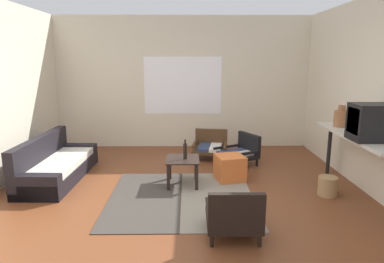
{
  "coord_description": "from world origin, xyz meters",
  "views": [
    {
      "loc": [
        0.1,
        -4.12,
        1.84
      ],
      "look_at": [
        0.16,
        0.82,
        0.79
      ],
      "focal_mm": 31.91,
      "sensor_mm": 36.0,
      "label": 1
    }
  ],
  "objects_px": {
    "clay_vase": "(341,118)",
    "couch": "(55,166)",
    "crt_television": "(373,122)",
    "coffee_table": "(183,164)",
    "armchair_by_window": "(210,145)",
    "armchair_corner": "(240,151)",
    "armchair_striped_foreground": "(234,216)",
    "wicker_basket": "(328,186)",
    "glass_bottle": "(185,151)",
    "ottoman_orange": "(230,168)",
    "console_shelf": "(358,141)"
  },
  "relations": [
    {
      "from": "couch",
      "to": "armchair_corner",
      "type": "height_order",
      "value": "couch"
    },
    {
      "from": "armchair_striped_foreground",
      "to": "clay_vase",
      "type": "relative_size",
      "value": 1.94
    },
    {
      "from": "armchair_corner",
      "to": "console_shelf",
      "type": "relative_size",
      "value": 0.44
    },
    {
      "from": "couch",
      "to": "console_shelf",
      "type": "xyz_separation_m",
      "value": [
        4.34,
        -0.7,
        0.55
      ]
    },
    {
      "from": "armchair_by_window",
      "to": "glass_bottle",
      "type": "height_order",
      "value": "glass_bottle"
    },
    {
      "from": "armchair_by_window",
      "to": "ottoman_orange",
      "type": "relative_size",
      "value": 1.74
    },
    {
      "from": "console_shelf",
      "to": "crt_television",
      "type": "height_order",
      "value": "crt_television"
    },
    {
      "from": "armchair_corner",
      "to": "ottoman_orange",
      "type": "relative_size",
      "value": 1.99
    },
    {
      "from": "coffee_table",
      "to": "glass_bottle",
      "type": "distance_m",
      "value": 0.21
    },
    {
      "from": "coffee_table",
      "to": "armchair_striped_foreground",
      "type": "relative_size",
      "value": 0.86
    },
    {
      "from": "coffee_table",
      "to": "crt_television",
      "type": "height_order",
      "value": "crt_television"
    },
    {
      "from": "coffee_table",
      "to": "glass_bottle",
      "type": "xyz_separation_m",
      "value": [
        0.04,
        -0.01,
        0.21
      ]
    },
    {
      "from": "couch",
      "to": "armchair_striped_foreground",
      "type": "relative_size",
      "value": 2.96
    },
    {
      "from": "ottoman_orange",
      "to": "glass_bottle",
      "type": "height_order",
      "value": "glass_bottle"
    },
    {
      "from": "coffee_table",
      "to": "armchair_corner",
      "type": "height_order",
      "value": "armchair_corner"
    },
    {
      "from": "armchair_striped_foreground",
      "to": "ottoman_orange",
      "type": "height_order",
      "value": "armchair_striped_foreground"
    },
    {
      "from": "armchair_striped_foreground",
      "to": "armchair_corner",
      "type": "bearing_deg",
      "value": 79.98
    },
    {
      "from": "couch",
      "to": "glass_bottle",
      "type": "height_order",
      "value": "glass_bottle"
    },
    {
      "from": "console_shelf",
      "to": "ottoman_orange",
      "type": "bearing_deg",
      "value": 159.29
    },
    {
      "from": "couch",
      "to": "wicker_basket",
      "type": "bearing_deg",
      "value": -10.16
    },
    {
      "from": "armchair_by_window",
      "to": "crt_television",
      "type": "relative_size",
      "value": 1.41
    },
    {
      "from": "crt_television",
      "to": "clay_vase",
      "type": "bearing_deg",
      "value": 89.79
    },
    {
      "from": "ottoman_orange",
      "to": "crt_television",
      "type": "xyz_separation_m",
      "value": [
        1.62,
        -0.93,
        0.88
      ]
    },
    {
      "from": "crt_television",
      "to": "clay_vase",
      "type": "height_order",
      "value": "crt_television"
    },
    {
      "from": "coffee_table",
      "to": "wicker_basket",
      "type": "bearing_deg",
      "value": -12.23
    },
    {
      "from": "coffee_table",
      "to": "console_shelf",
      "type": "relative_size",
      "value": 0.29
    },
    {
      "from": "armchair_by_window",
      "to": "armchair_corner",
      "type": "height_order",
      "value": "armchair_corner"
    },
    {
      "from": "crt_television",
      "to": "couch",
      "type": "bearing_deg",
      "value": 166.79
    },
    {
      "from": "couch",
      "to": "wicker_basket",
      "type": "distance_m",
      "value": 4.05
    },
    {
      "from": "crt_television",
      "to": "wicker_basket",
      "type": "relative_size",
      "value": 1.89
    },
    {
      "from": "armchair_by_window",
      "to": "crt_television",
      "type": "xyz_separation_m",
      "value": [
        1.84,
        -2.18,
        0.85
      ]
    },
    {
      "from": "crt_television",
      "to": "coffee_table",
      "type": "bearing_deg",
      "value": 162.58
    },
    {
      "from": "clay_vase",
      "to": "couch",
      "type": "bearing_deg",
      "value": 178.02
    },
    {
      "from": "ottoman_orange",
      "to": "couch",
      "type": "bearing_deg",
      "value": 178.23
    },
    {
      "from": "coffee_table",
      "to": "clay_vase",
      "type": "height_order",
      "value": "clay_vase"
    },
    {
      "from": "armchair_corner",
      "to": "glass_bottle",
      "type": "bearing_deg",
      "value": -133.43
    },
    {
      "from": "coffee_table",
      "to": "ottoman_orange",
      "type": "distance_m",
      "value": 0.76
    },
    {
      "from": "couch",
      "to": "armchair_by_window",
      "type": "relative_size",
      "value": 2.58
    },
    {
      "from": "ottoman_orange",
      "to": "coffee_table",
      "type": "bearing_deg",
      "value": -164.77
    },
    {
      "from": "couch",
      "to": "crt_television",
      "type": "bearing_deg",
      "value": -13.21
    },
    {
      "from": "clay_vase",
      "to": "wicker_basket",
      "type": "relative_size",
      "value": 1.2
    },
    {
      "from": "couch",
      "to": "coffee_table",
      "type": "distance_m",
      "value": 2.01
    },
    {
      "from": "coffee_table",
      "to": "armchair_corner",
      "type": "xyz_separation_m",
      "value": [
        1.0,
        1.01,
        -0.08
      ]
    },
    {
      "from": "armchair_by_window",
      "to": "console_shelf",
      "type": "height_order",
      "value": "console_shelf"
    },
    {
      "from": "clay_vase",
      "to": "wicker_basket",
      "type": "height_order",
      "value": "clay_vase"
    },
    {
      "from": "armchair_by_window",
      "to": "crt_television",
      "type": "bearing_deg",
      "value": -49.76
    },
    {
      "from": "couch",
      "to": "glass_bottle",
      "type": "relative_size",
      "value": 6.34
    },
    {
      "from": "glass_bottle",
      "to": "armchair_corner",
      "type": "bearing_deg",
      "value": 46.57
    },
    {
      "from": "armchair_by_window",
      "to": "clay_vase",
      "type": "height_order",
      "value": "clay_vase"
    },
    {
      "from": "armchair_striped_foreground",
      "to": "clay_vase",
      "type": "height_order",
      "value": "clay_vase"
    }
  ]
}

